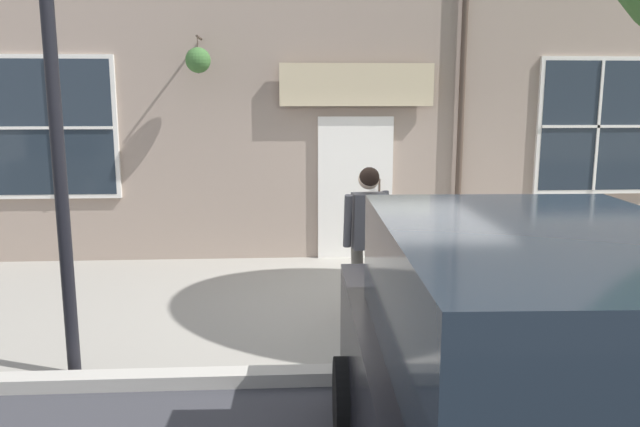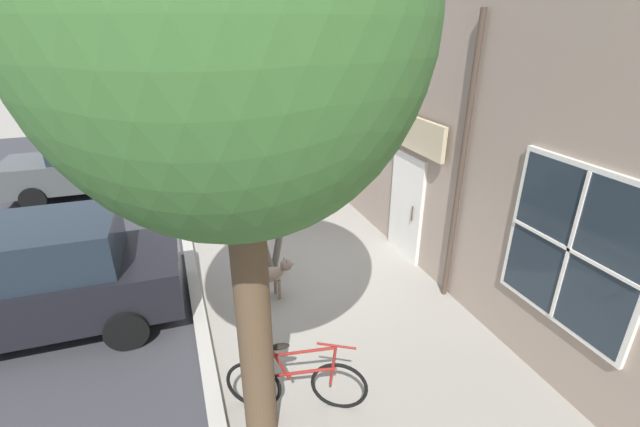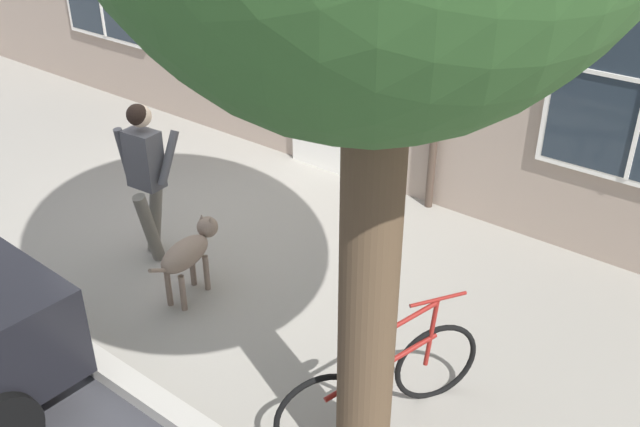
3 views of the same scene
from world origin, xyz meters
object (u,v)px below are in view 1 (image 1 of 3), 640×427
pedestrian_walking (368,230)px  street_lamp (47,13)px  dog_on_leash (449,283)px  parked_car_mid_block (554,417)px

pedestrian_walking → street_lamp: (1.20, -2.71, 2.02)m
street_lamp → pedestrian_walking: bearing=113.9°
pedestrian_walking → dog_on_leash: (0.24, 0.82, -0.52)m
parked_car_mid_block → street_lamp: bearing=-129.4°
pedestrian_walking → parked_car_mid_block: bearing=5.7°
dog_on_leash → street_lamp: bearing=-74.8°
dog_on_leash → pedestrian_walking: bearing=-106.6°
street_lamp → dog_on_leash: bearing=105.2°
dog_on_leash → street_lamp: street_lamp is taller
parked_car_mid_block → dog_on_leash: bearing=172.8°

